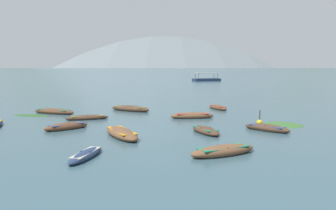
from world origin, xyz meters
The scene contains 19 objects.
ground_plane centered at (0.00, 1500.00, 0.00)m, with size 6000.00×6000.00×0.00m, color #385660.
mountain_2 centered at (-294.79, 1578.45, 148.38)m, with size 755.19×755.19×296.76m, color #56665B.
mountain_3 centered at (145.91, 1438.65, 216.65)m, with size 1106.85×1106.85×433.29m, color slate.
mountain_4 centered at (746.60, 1623.13, 113.14)m, with size 904.16×904.16×226.27m, color #56665B.
rowboat_0 centered at (-1.56, 15.66, 0.19)m, with size 2.65×4.46×0.60m.
rowboat_1 centered at (7.72, 16.53, 0.17)m, with size 2.69×3.06×0.53m.
rowboat_2 centered at (-4.42, 22.67, 0.14)m, with size 3.43×1.61×0.44m.
rowboat_3 centered at (7.40, 27.88, 0.16)m, with size 1.62×3.14×0.51m.
rowboat_4 centered at (3.61, 16.17, 0.16)m, with size 1.75×3.16×0.50m.
rowboat_5 centered at (3.29, 10.90, 0.17)m, with size 3.70×2.34×0.56m.
rowboat_7 centered at (3.90, 22.51, 0.18)m, with size 3.56×1.26×0.58m.
rowboat_8 centered at (-1.06, 27.67, 0.19)m, with size 4.14×3.63×0.62m.
rowboat_9 centered at (-3.07, 11.01, 0.12)m, with size 1.68×3.17×0.39m.
rowboat_10 centered at (-7.76, 26.52, 0.17)m, with size 4.24×3.01×0.55m.
rowboat_12 centered at (-5.27, 18.50, 0.17)m, with size 3.08×2.71×0.55m.
ferry_0 centered at (20.61, 92.41, 0.45)m, with size 8.18×4.68×2.54m.
mooring_buoy centered at (8.23, 19.13, 0.10)m, with size 0.44×0.44×1.13m.
weed_patch_2 centered at (-9.34, 25.33, 0.00)m, with size 3.30×1.26×0.14m, color #2D5628.
weed_patch_3 centered at (9.79, 18.56, 0.00)m, with size 2.89×2.56×0.14m, color #38662D.
Camera 1 is at (-1.02, -4.67, 4.12)m, focal length 37.00 mm.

